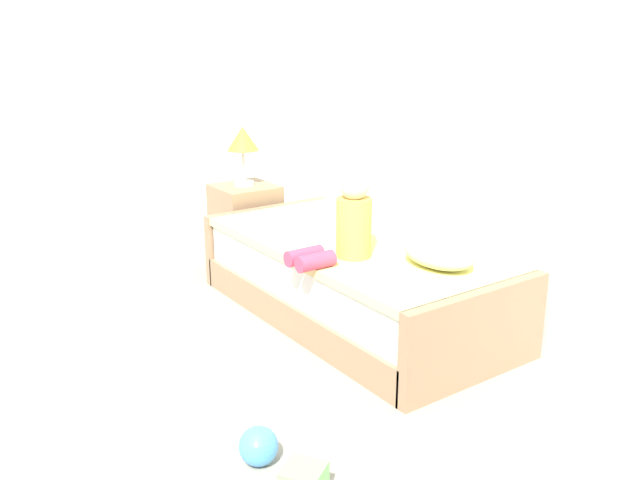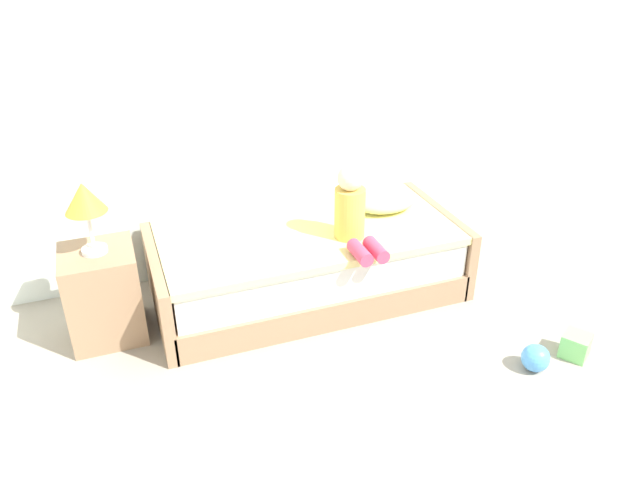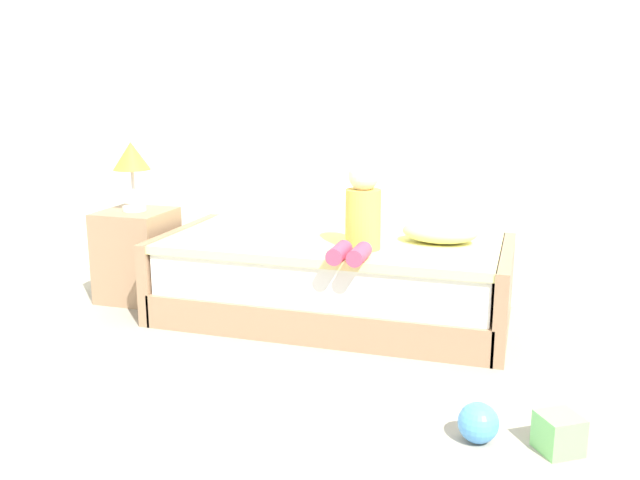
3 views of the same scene
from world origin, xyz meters
name	(u,v)px [view 3 (image 3 of 3)]	position (x,y,z in m)	size (l,w,h in m)	color
wall_rear	(452,78)	(0.00, 2.60, 1.45)	(7.20, 0.10, 2.90)	silver
bed	(332,279)	(-0.61, 2.00, 0.25)	(2.11, 1.00, 0.50)	#997556
nightstand	(137,255)	(-1.96, 1.99, 0.30)	(0.44, 0.44, 0.60)	#997556
table_lamp	(131,159)	(-1.96, 1.99, 0.94)	(0.24, 0.24, 0.45)	silver
child_figure	(361,215)	(-0.37, 1.77, 0.70)	(0.20, 0.51, 0.50)	gold
pillow	(440,232)	(0.02, 2.10, 0.56)	(0.44, 0.30, 0.13)	#F2E58C
toy_ball	(478,423)	(0.38, 0.75, 0.08)	(0.17, 0.17, 0.17)	#4C99E5
toy_block	(559,433)	(0.69, 0.77, 0.08)	(0.15, 0.15, 0.15)	#7FD872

